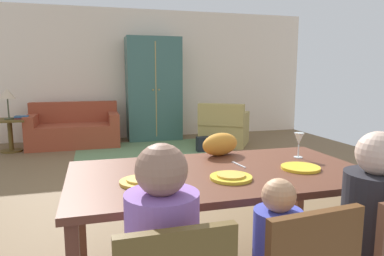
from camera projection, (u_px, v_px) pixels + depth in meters
The scene contains 22 objects.
ground_plane at pixel (177, 180), 4.58m from camera, with size 7.50×6.54×0.02m, color brown.
back_wall at pixel (141, 74), 7.53m from camera, with size 7.50×0.10×2.70m, color beige.
dining_table at pixel (220, 181), 2.25m from camera, with size 1.88×1.02×0.76m.
plate_near_man at pixel (142, 182), 1.98m from camera, with size 0.25×0.25×0.02m, color yellow.
pizza_near_man at pixel (142, 179), 1.98m from camera, with size 0.17×0.17×0.01m, color gold.
plate_near_child at pixel (231, 177), 2.07m from camera, with size 0.25×0.25×0.02m, color yellow.
pizza_near_child at pixel (231, 175), 2.06m from camera, with size 0.17×0.17×0.01m, color gold.
plate_near_woman at pixel (300, 168), 2.28m from camera, with size 0.25×0.25×0.02m, color yellow.
wine_glass at pixel (299, 140), 2.57m from camera, with size 0.07×0.07×0.19m.
fork at pixel (179, 176), 2.11m from camera, with size 0.02×0.15×0.01m, color silver.
knife at pixel (239, 165), 2.38m from camera, with size 0.01×0.17×0.01m, color silver.
person_woman at pixel (365, 248), 1.75m from camera, with size 0.30×0.40×1.11m.
cat at pixel (220, 144), 2.66m from camera, with size 0.32×0.16×0.17m, color orange.
area_rug at pixel (151, 150), 6.30m from camera, with size 2.60×1.80×0.01m, color #638456.
couch at pixel (74, 130), 6.71m from camera, with size 1.65×0.86×0.82m.
armchair at pixel (224, 128), 6.78m from camera, with size 1.18×1.18×0.82m.
armoire at pixel (154, 89), 7.26m from camera, with size 1.10×0.59×2.10m.
side_table at pixel (10, 131), 6.17m from camera, with size 0.56×0.56×0.58m.
table_lamp at pixel (7, 95), 6.07m from camera, with size 0.26×0.26×0.54m.
book_lower at pixel (22, 118), 6.18m from camera, with size 0.22×0.16×0.03m, color #973636.
book_upper at pixel (22, 117), 6.16m from camera, with size 0.22×0.16×0.03m, color #2B527E.
handbag at pixel (206, 144), 6.24m from camera, with size 0.32×0.16×0.26m, color black.
Camera 1 is at (-1.01, -3.64, 1.38)m, focal length 32.84 mm.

